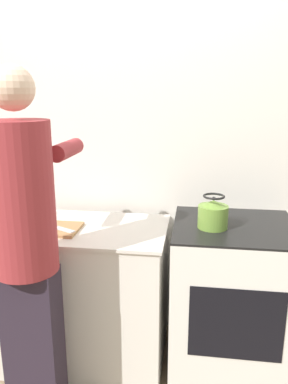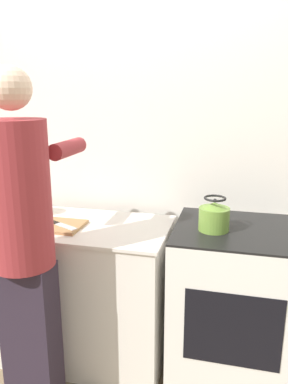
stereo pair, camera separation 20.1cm
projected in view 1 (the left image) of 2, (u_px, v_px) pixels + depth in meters
The scene contains 8 objects.
wall_back at pixel (123, 148), 2.48m from camera, with size 8.00×0.05×2.60m.
counter at pixel (54, 292), 2.35m from camera, with size 1.41×0.60×0.89m.
oven at pixel (230, 299), 2.23m from camera, with size 0.69×0.64×0.93m.
person at pixel (26, 243), 1.75m from camera, with size 0.34×0.58×1.77m.
cutting_board at pixel (54, 229), 2.15m from camera, with size 0.29×0.24×0.02m.
knife at pixel (56, 227), 2.14m from camera, with size 0.24×0.14×0.01m.
kettle at pixel (213, 214), 2.05m from camera, with size 0.17×0.17×0.19m.
bowl_prep at pixel (31, 211), 2.37m from camera, with size 0.15×0.15×0.09m.
Camera 1 is at (0.48, -1.72, 1.65)m, focal length 35.00 mm.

